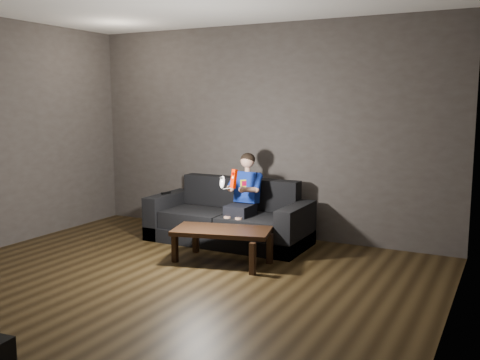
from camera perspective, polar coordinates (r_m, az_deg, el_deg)
The scene contains 9 objects.
floor at distance 5.05m, azimuth -9.87°, elevation -11.79°, with size 5.00×5.00×0.00m, color black.
back_wall at distance 6.90m, azimuth 2.54°, elevation 5.22°, with size 5.00×0.04×2.70m, color #3C3634.
right_wall at distance 3.79m, azimuth 21.21°, elevation 2.05°, with size 0.04×5.00×2.70m, color #3C3634.
sofa at distance 6.64m, azimuth -1.15°, elevation -4.49°, with size 1.99×0.86×0.77m.
child at distance 6.42m, azimuth 0.40°, elevation -1.24°, with size 0.42×0.52×1.03m.
wii_remote_red at distance 6.00m, azimuth -0.67°, elevation 0.13°, with size 0.07×0.09×0.22m.
nunchuk_white at distance 6.08m, azimuth -1.89°, elevation -0.23°, with size 0.07×0.10×0.15m.
wii_remote_black at distance 6.99m, azimuth -7.90°, elevation -1.37°, with size 0.06×0.15×0.03m.
coffee_table at distance 5.77m, azimuth -1.93°, elevation -5.72°, with size 1.13×0.76×0.38m.
Camera 1 is at (2.90, -3.75, 1.73)m, focal length 40.00 mm.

